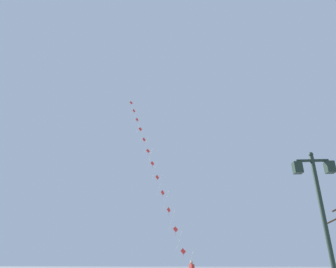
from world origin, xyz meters
The scene contains 2 objects.
twin_lantern_lamp_post centered at (3.14, 8.00, 3.60)m, with size 1.37×0.28×5.22m.
kite_train centered at (-4.69, 28.18, 11.51)m, with size 7.94×11.55×22.21m.
Camera 1 is at (-1.38, -2.04, 1.71)m, focal length 31.52 mm.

